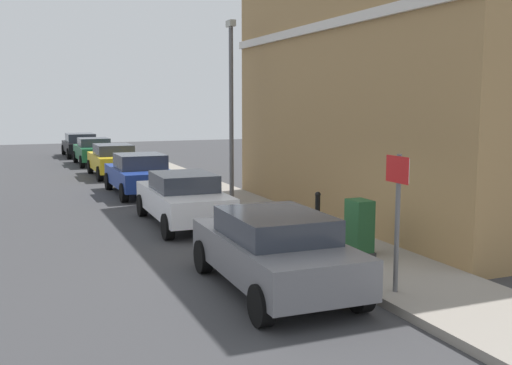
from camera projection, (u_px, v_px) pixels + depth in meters
name	position (u px, v px, depth m)	size (l,w,h in m)	color
ground	(269.00, 272.00, 11.56)	(80.00, 80.00, 0.00)	#38383A
sidewalk	(250.00, 210.00, 17.81)	(2.32, 30.00, 0.15)	gray
corner_building	(436.00, 69.00, 17.14)	(7.63, 11.66, 8.47)	#9E7A4C
car_grey	(274.00, 249.00, 10.35)	(1.96, 4.14, 1.40)	slate
car_white	(183.00, 198.00, 15.96)	(1.88, 4.35, 1.41)	silver
car_blue	(140.00, 174.00, 21.33)	(1.96, 4.24, 1.46)	navy
car_yellow	(113.00, 160.00, 26.45)	(1.85, 4.16, 1.44)	gold
car_green	(94.00, 151.00, 31.50)	(1.84, 4.13, 1.42)	#195933
car_black	(80.00, 144.00, 36.33)	(1.96, 4.26, 1.41)	black
utility_cabinet	(359.00, 229.00, 12.25)	(0.46, 0.61, 1.15)	#1E4C28
bollard_near_cabinet	(318.00, 212.00, 14.10)	(0.14, 0.14, 1.04)	black
street_sign	(397.00, 202.00, 9.72)	(0.08, 0.60, 2.30)	#59595B
lamppost	(231.00, 102.00, 19.22)	(0.20, 0.44, 5.72)	#59595B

